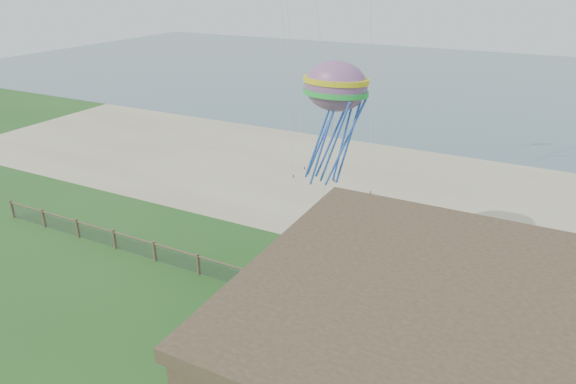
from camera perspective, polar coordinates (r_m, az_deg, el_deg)
name	(u,v)px	position (r m, az deg, el deg)	size (l,w,h in m)	color
ground	(171,361)	(23.10, -12.83, -17.85)	(160.00, 160.00, 0.00)	#204F1B
sand_beach	(356,183)	(39.72, 7.54, 1.00)	(72.00, 20.00, 0.02)	tan
ocean	(461,82)	(81.06, 18.65, 11.54)	(160.00, 68.00, 0.02)	slate
chainlink_fence	(246,279)	(26.57, -4.66, -9.65)	(36.20, 0.20, 1.25)	#50392D
motel_deck	(518,383)	(23.10, 24.21, -18.83)	(15.00, 2.00, 0.50)	brown
picnic_table	(296,360)	(22.02, 0.93, -18.17)	(1.91, 1.44, 0.80)	brown
octopus_kite	(334,122)	(26.39, 5.16, 7.81)	(3.40, 2.40, 7.00)	orange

